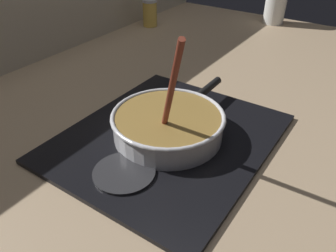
# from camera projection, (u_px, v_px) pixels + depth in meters

# --- Properties ---
(ground) EXTENTS (2.40, 1.60, 0.04)m
(ground) POSITION_uv_depth(u_px,v_px,m) (201.00, 151.00, 0.87)
(ground) COLOR #9E8466
(hob_plate) EXTENTS (0.56, 0.48, 0.01)m
(hob_plate) POSITION_uv_depth(u_px,v_px,m) (168.00, 138.00, 0.87)
(hob_plate) COLOR black
(hob_plate) RESTS_ON ground
(burner_ring) EXTENTS (0.16, 0.16, 0.01)m
(burner_ring) POSITION_uv_depth(u_px,v_px,m) (168.00, 135.00, 0.86)
(burner_ring) COLOR #592D0C
(burner_ring) RESTS_ON hob_plate
(spare_burner) EXTENTS (0.14, 0.14, 0.01)m
(spare_burner) POSITION_uv_depth(u_px,v_px,m) (124.00, 172.00, 0.75)
(spare_burner) COLOR #262628
(spare_burner) RESTS_ON hob_plate
(cooking_pan) EXTENTS (0.42, 0.29, 0.31)m
(cooking_pan) POSITION_uv_depth(u_px,v_px,m) (168.00, 124.00, 0.85)
(cooking_pan) COLOR silver
(cooking_pan) RESTS_ON hob_plate
(condiment_jar) EXTENTS (0.07, 0.07, 0.13)m
(condiment_jar) POSITION_uv_depth(u_px,v_px,m) (150.00, 13.00, 1.63)
(condiment_jar) COLOR gold
(condiment_jar) RESTS_ON ground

